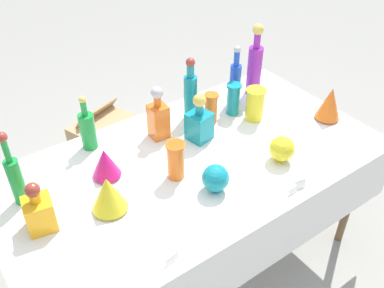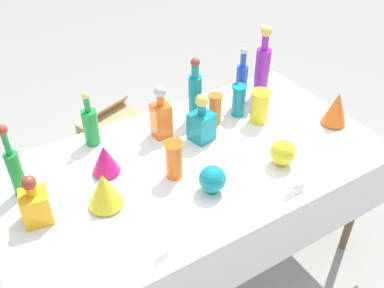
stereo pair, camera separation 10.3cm
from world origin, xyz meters
name	(u,v)px [view 1 (the left image)]	position (x,y,z in m)	size (l,w,h in m)	color
ground_plane	(192,260)	(0.00, 0.00, 0.00)	(40.00, 40.00, 0.00)	gray
display_table	(197,174)	(0.00, -0.04, 0.70)	(1.86, 1.00, 0.76)	white
tall_bottle_0	(15,176)	(-0.75, 0.20, 0.90)	(0.06, 0.06, 0.36)	#198C38
tall_bottle_1	(190,94)	(0.21, 0.31, 0.91)	(0.07, 0.07, 0.36)	teal
tall_bottle_2	(255,65)	(0.66, 0.31, 0.94)	(0.08, 0.08, 0.43)	purple
tall_bottle_3	(88,129)	(-0.35, 0.38, 0.87)	(0.08, 0.08, 0.29)	#198C38
tall_bottle_4	(235,81)	(0.50, 0.29, 0.90)	(0.06, 0.06, 0.35)	blue
square_decanter_0	(158,117)	(-0.02, 0.26, 0.88)	(0.09, 0.09, 0.29)	orange
square_decanter_1	(199,122)	(0.13, 0.13, 0.86)	(0.13, 0.13, 0.26)	teal
square_decanter_2	(39,211)	(-0.73, 0.01, 0.85)	(0.13, 0.13, 0.23)	orange
slender_vase_0	(233,98)	(0.42, 0.21, 0.86)	(0.08, 0.08, 0.18)	teal
slender_vase_1	(211,107)	(0.27, 0.21, 0.85)	(0.08, 0.08, 0.17)	orange
slender_vase_2	(255,103)	(0.49, 0.10, 0.86)	(0.11, 0.11, 0.18)	yellow
slender_vase_3	(176,159)	(-0.12, -0.05, 0.86)	(0.09, 0.09, 0.19)	orange
fluted_vase_0	(330,103)	(0.81, -0.13, 0.86)	(0.13, 0.13, 0.19)	orange
fluted_vase_1	(108,194)	(-0.46, -0.06, 0.85)	(0.15, 0.15, 0.17)	yellow
fluted_vase_2	(105,163)	(-0.38, 0.14, 0.84)	(0.13, 0.13, 0.15)	#C61972
round_bowl_0	(282,149)	(0.35, -0.24, 0.83)	(0.12, 0.12, 0.13)	yellow
round_bowl_1	(216,178)	(-0.03, -0.22, 0.83)	(0.12, 0.12, 0.13)	teal
price_tag_left	(292,191)	(0.22, -0.44, 0.78)	(0.05, 0.01, 0.03)	white
price_tag_center	(300,184)	(0.28, -0.43, 0.78)	(0.06, 0.01, 0.05)	white
price_tag_right	(172,259)	(-0.40, -0.44, 0.78)	(0.06, 0.01, 0.03)	white
cardboard_box_behind_left	(107,138)	(0.06, 1.20, 0.14)	(0.54, 0.51, 0.36)	tan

